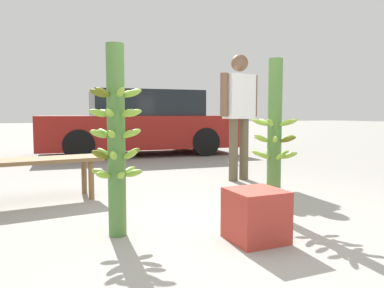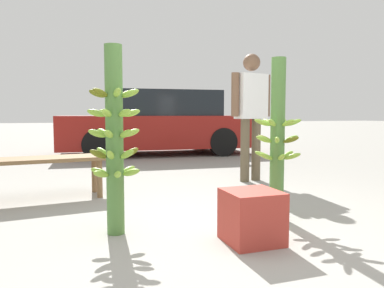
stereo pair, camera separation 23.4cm
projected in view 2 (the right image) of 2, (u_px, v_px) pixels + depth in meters
The scene contains 7 objects.
ground_plane at pixel (219, 236), 2.81m from camera, with size 80.00×80.00×0.00m, color gray.
banana_stalk_left at pixel (115, 139), 2.82m from camera, with size 0.40×0.40×1.43m.
banana_stalk_center at pixel (277, 139), 3.25m from camera, with size 0.42×0.42×1.40m.
vendor_person at pixel (251, 106), 5.08m from camera, with size 0.66×0.29×1.73m.
market_bench at pixel (37, 163), 3.98m from camera, with size 1.56×0.60×0.45m.
parked_car at pixel (158, 124), 8.62m from camera, with size 4.42×2.12×1.44m.
produce_crate at pixel (252, 217), 2.67m from camera, with size 0.38×0.38×0.38m.
Camera 2 is at (-1.10, -2.52, 0.92)m, focal length 35.00 mm.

